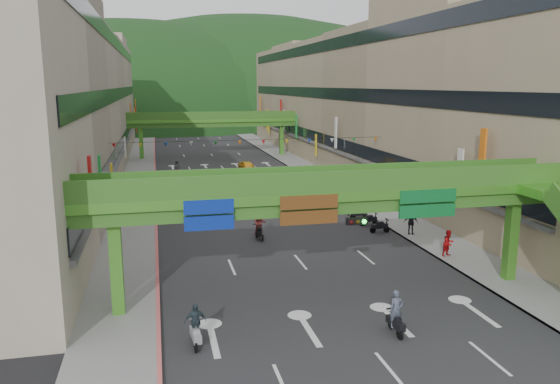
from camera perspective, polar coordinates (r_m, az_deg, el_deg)
The scene contains 23 objects.
ground at distance 25.23m, azimuth 9.52°, elevation -15.76°, with size 320.00×320.00×0.00m, color black.
road_slab at distance 72.16m, azimuth -5.68°, elevation 2.11°, with size 18.00×140.00×0.02m, color #28282B.
sidewalk_left at distance 71.63m, azimuth -14.44°, elevation 1.80°, with size 4.00×140.00×0.15m, color gray.
sidewalk_right at distance 74.30m, azimuth 2.77°, elevation 2.47°, with size 4.00×140.00×0.15m, color gray.
curb_left at distance 71.60m, azimuth -12.93°, elevation 1.88°, with size 0.20×140.00×0.18m, color #CC5959.
curb_right at distance 73.82m, azimuth 1.35°, elevation 2.43°, with size 0.20×140.00×0.18m, color gray.
building_row_left at distance 71.44m, azimuth -21.26°, elevation 8.94°, with size 12.80×95.00×19.00m.
building_row_right at distance 75.99m, azimuth 8.69°, elevation 9.66°, with size 12.80×95.00×19.00m.
overpass_near at distance 28.54m, azimuth 7.50°, elevation -1.38°, with size 28.00×12.27×7.10m.
overpass_far at distance 86.37m, azimuth -7.03°, elevation 7.19°, with size 28.00×2.20×7.10m.
hill_left at distance 181.16m, azimuth -14.93°, elevation 7.27°, with size 168.00×140.00×112.00m, color #1C4419.
hill_right at distance 203.86m, azimuth -3.34°, elevation 8.02°, with size 208.00×176.00×128.00m, color #1C4419.
bunting_string at distance 51.75m, azimuth -2.98°, elevation 5.20°, with size 26.00×0.36×0.47m.
scooter_rider_near at distance 26.23m, azimuth 12.04°, elevation -12.35°, with size 0.67×1.60×2.13m.
scooter_rider_mid at distance 40.51m, azimuth -2.15°, elevation -3.41°, with size 1.04×1.58×2.20m.
scooter_rider_left at distance 24.88m, azimuth -8.83°, elevation -13.59°, with size 1.00×1.60×2.01m.
scooter_rider_far at distance 69.34m, azimuth -10.73°, elevation 2.45°, with size 0.93×1.58×2.04m.
parked_scooter_row at distance 46.06m, azimuth 8.78°, elevation -2.54°, with size 1.60×7.16×1.08m.
car_silver at distance 62.63m, azimuth -10.23°, elevation 1.16°, with size 1.32×3.79×1.25m, color #B8B6BF.
car_yellow at distance 72.09m, azimuth -3.44°, elevation 2.68°, with size 1.61×4.00×1.36m, color gold.
pedestrian_red at distance 38.00m, azimuth 17.19°, elevation -5.34°, with size 0.85×0.67×1.76m, color #A50C0F.
pedestrian_dark at distance 42.69m, azimuth 13.50°, elevation -3.31°, with size 1.05×0.44×1.80m, color black.
pedestrian_blue at distance 59.04m, azimuth 7.99°, elevation 0.76°, with size 0.71×0.46×1.53m, color #304054.
Camera 1 is at (-8.85, -20.70, 11.39)m, focal length 35.00 mm.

